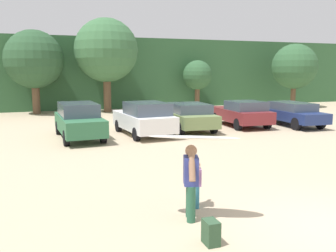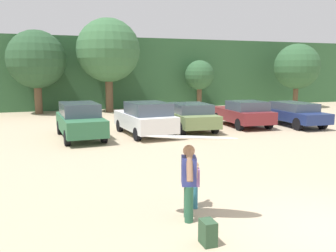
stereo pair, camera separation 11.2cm
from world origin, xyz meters
The scene contains 14 objects.
hillside_ridge centered at (0.00, 30.42, 2.93)m, with size 108.00×12.00×5.86m, color #2D5633.
tree_far_left centered at (-5.93, 22.75, 3.93)m, with size 4.19×4.19×6.05m.
tree_far_right centered at (-0.78, 22.38, 4.64)m, with size 4.77×4.77×7.05m.
tree_ridge_back centered at (7.03, 23.14, 2.75)m, with size 2.48×2.48×4.03m.
tree_left centered at (15.11, 20.88, 3.49)m, with size 3.85×3.85×5.43m.
parked_car_forest_green centered at (-3.91, 11.72, 0.86)m, with size 2.02×4.70×1.65m.
parked_car_white centered at (-0.82, 11.55, 0.84)m, with size 2.26×4.41×1.64m.
parked_car_olive_green centered at (1.82, 12.34, 0.76)m, with size 2.14×4.56×1.43m.
parked_car_maroon centered at (5.16, 12.53, 0.76)m, with size 2.10×4.22×1.47m.
parked_car_navy centered at (8.03, 11.89, 0.74)m, with size 1.90×4.72×1.34m.
person_adult centered at (-2.59, 1.40, 0.90)m, with size 0.40×0.77×1.60m.
person_child centered at (-2.19, 2.01, 0.61)m, with size 0.27×0.51×1.07m.
surfboard_white centered at (-2.57, 1.33, 1.77)m, with size 1.92×1.33×0.15m.
backpack_dropped centered at (-2.67, 0.25, 0.22)m, with size 0.24×0.34×0.45m.
Camera 1 is at (-5.39, -5.30, 3.09)m, focal length 38.65 mm.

